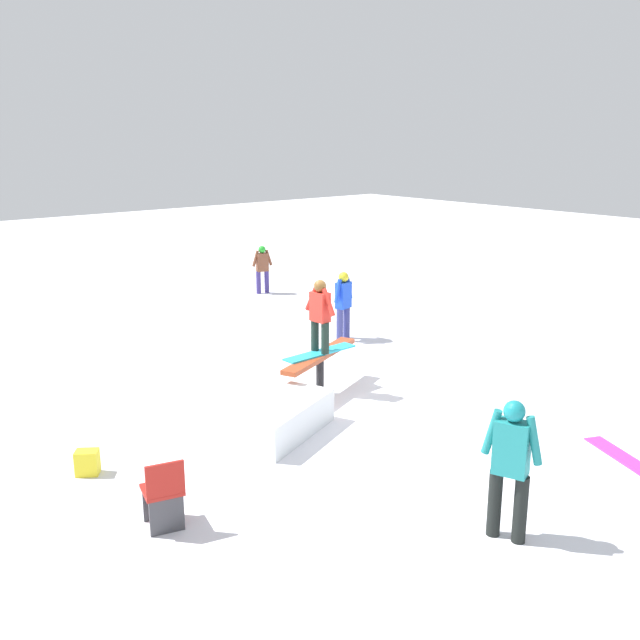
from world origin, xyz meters
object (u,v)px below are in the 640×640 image
(rail_feature, at_px, (320,360))
(main_rider_on_rail, at_px, (320,318))
(folding_chair, at_px, (163,495))
(backpack_on_snow, at_px, (87,462))
(bystander_blue, at_px, (343,302))
(loose_snowboard_magenta, at_px, (623,457))
(bystander_teal, at_px, (511,463))
(bystander_brown, at_px, (262,267))

(rail_feature, bearing_deg, main_rider_on_rail, 0.00)
(folding_chair, bearing_deg, backpack_on_snow, -70.64)
(bystander_blue, relative_size, backpack_on_snow, 4.47)
(bystander_blue, distance_m, loose_snowboard_magenta, 7.11)
(folding_chair, relative_size, backpack_on_snow, 2.59)
(bystander_teal, height_order, folding_chair, bystander_teal)
(rail_feature, distance_m, loose_snowboard_magenta, 5.03)
(rail_feature, distance_m, folding_chair, 4.76)
(main_rider_on_rail, distance_m, bystander_brown, 8.29)
(bystander_brown, height_order, loose_snowboard_magenta, bystander_brown)
(folding_chair, bearing_deg, bystander_brown, -115.91)
(loose_snowboard_magenta, height_order, backpack_on_snow, backpack_on_snow)
(backpack_on_snow, bearing_deg, loose_snowboard_magenta, -0.17)
(backpack_on_snow, bearing_deg, bystander_brown, 78.53)
(rail_feature, height_order, main_rider_on_rail, main_rider_on_rail)
(bystander_teal, bearing_deg, backpack_on_snow, -166.19)
(bystander_brown, relative_size, folding_chair, 1.55)
(bystander_teal, bearing_deg, main_rider_on_rail, 144.86)
(bystander_teal, bearing_deg, rail_feature, 144.86)
(main_rider_on_rail, relative_size, bystander_blue, 0.98)
(main_rider_on_rail, xyz_separation_m, backpack_on_snow, (-4.36, -0.35, -1.20))
(bystander_blue, distance_m, bystander_brown, 5.18)
(rail_feature, bearing_deg, bystander_brown, 39.42)
(rail_feature, bearing_deg, folding_chair, -174.21)
(rail_feature, xyz_separation_m, folding_chair, (-4.20, -2.23, -0.21))
(bystander_blue, height_order, folding_chair, bystander_blue)
(bystander_teal, relative_size, bystander_blue, 1.09)
(bystander_teal, xyz_separation_m, loose_snowboard_magenta, (2.98, 0.17, -0.92))
(bystander_teal, height_order, loose_snowboard_magenta, bystander_teal)
(loose_snowboard_magenta, xyz_separation_m, folding_chair, (-5.83, 2.49, 0.40))
(rail_feature, height_order, loose_snowboard_magenta, rail_feature)
(rail_feature, xyz_separation_m, bystander_brown, (3.94, 7.27, 0.14))
(rail_feature, distance_m, bystander_brown, 8.27)
(bystander_blue, bearing_deg, bystander_teal, -133.72)
(rail_feature, distance_m, bystander_blue, 3.44)
(bystander_teal, bearing_deg, folding_chair, -152.74)
(main_rider_on_rail, relative_size, loose_snowboard_magenta, 1.07)
(loose_snowboard_magenta, bearing_deg, folding_chair, 91.26)
(main_rider_on_rail, relative_size, bystander_teal, 0.90)
(folding_chair, bearing_deg, bystander_teal, 151.65)
(folding_chair, bearing_deg, loose_snowboard_magenta, 171.55)
(rail_feature, height_order, backpack_on_snow, rail_feature)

